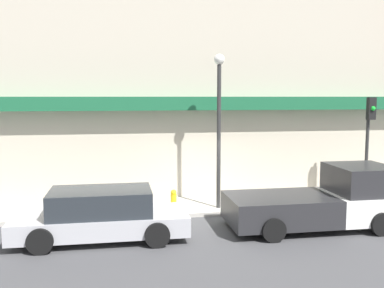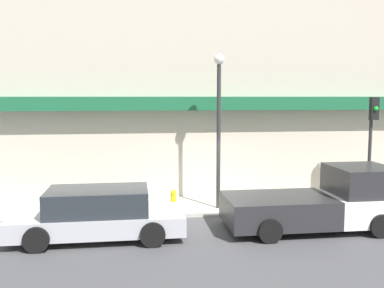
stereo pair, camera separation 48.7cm
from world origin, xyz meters
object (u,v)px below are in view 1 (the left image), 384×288
(pickup_truck, at_px, (324,201))
(fire_hydrant, at_px, (174,198))
(traffic_light, at_px, (369,131))
(street_lamp, at_px, (219,112))
(parked_car, at_px, (101,215))

(pickup_truck, xyz_separation_m, fire_hydrant, (-4.31, 2.59, -0.36))
(pickup_truck, relative_size, traffic_light, 1.37)
(street_lamp, relative_size, traffic_light, 1.38)
(pickup_truck, distance_m, street_lamp, 4.46)
(parked_car, height_order, fire_hydrant, parked_car)
(pickup_truck, height_order, parked_car, pickup_truck)
(pickup_truck, bearing_deg, street_lamp, 142.52)
(fire_hydrant, relative_size, traffic_light, 0.16)
(parked_car, bearing_deg, street_lamp, 28.66)
(street_lamp, distance_m, traffic_light, 5.60)
(parked_car, relative_size, traffic_light, 1.25)
(pickup_truck, distance_m, traffic_light, 4.04)
(parked_car, xyz_separation_m, fire_hydrant, (2.37, 2.59, -0.24))
(parked_car, distance_m, street_lamp, 5.29)
(parked_car, height_order, street_lamp, street_lamp)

